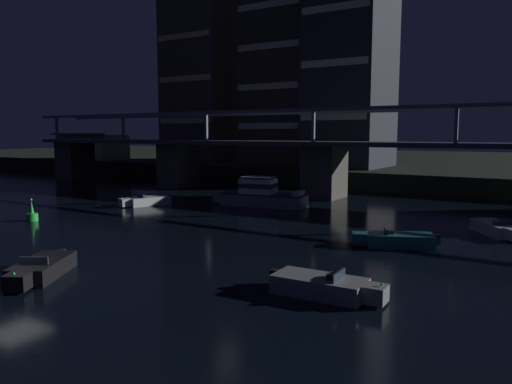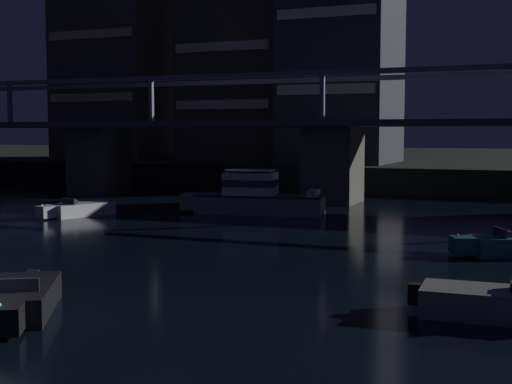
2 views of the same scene
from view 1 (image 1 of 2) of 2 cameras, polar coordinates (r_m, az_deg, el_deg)
name	(u,v)px [view 1 (image 1 of 2)]	position (r m, az deg, el deg)	size (l,w,h in m)	color
ground_plane	(15,281)	(25.84, -26.18, -9.25)	(400.00, 400.00, 0.00)	black
far_riverbank	(428,164)	(98.51, 19.37, 3.09)	(240.00, 80.00, 2.20)	black
river_bridge	(325,160)	(52.59, 7.96, 3.70)	(86.96, 6.40, 9.38)	#4C4944
tower_west_low	(204,60)	(86.45, -6.04, 14.95)	(11.45, 10.70, 34.17)	#423D38
tower_west_tall	(286,69)	(78.46, 3.45, 14.05)	(11.07, 11.18, 29.36)	#38332D
tower_central	(352,41)	(71.49, 11.04, 16.80)	(9.95, 12.17, 34.68)	#282833
waterfront_pavilion	(94,147)	(93.59, -18.36, 5.00)	(12.40, 7.40, 4.70)	#B2AD9E
cabin_cruiser_near_left	(261,195)	(46.49, 0.56, -0.34)	(9.35, 3.91, 2.79)	gray
speedboat_near_center	(324,286)	(21.31, 7.93, -10.80)	(5.21, 1.91, 1.16)	gray
speedboat_near_right	(396,240)	(31.11, 15.97, -5.37)	(5.02, 3.22, 1.16)	#196066
speedboat_mid_left	(147,201)	(48.19, -12.59, -1.01)	(3.06, 5.10, 1.16)	silver
speedboat_mid_center	(41,269)	(25.84, -23.73, -8.17)	(3.63, 4.86, 1.16)	black
speedboat_mid_right	(498,229)	(37.17, 26.26, -3.85)	(3.89, 4.74, 1.16)	silver
channel_buoy	(32,215)	(42.42, -24.59, -2.44)	(0.90, 0.90, 1.76)	green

